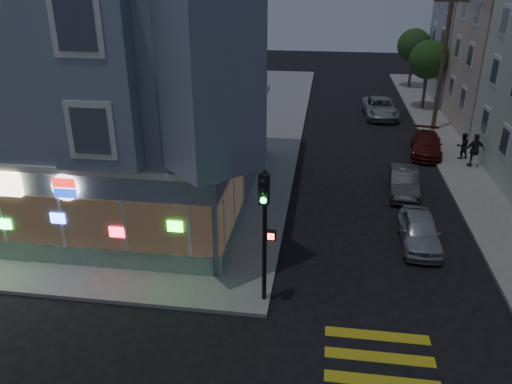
% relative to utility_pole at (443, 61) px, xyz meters
% --- Properties ---
extents(ground, '(120.00, 120.00, 0.00)m').
position_rel_utility_pole_xyz_m(ground, '(-12.00, -24.00, -4.80)').
color(ground, black).
rests_on(ground, ground).
extents(sidewalk_nw, '(33.00, 42.00, 0.15)m').
position_rel_utility_pole_xyz_m(sidewalk_nw, '(-25.50, -1.00, -4.72)').
color(sidewalk_nw, gray).
rests_on(sidewalk_nw, ground).
extents(corner_building, '(14.60, 14.60, 11.40)m').
position_rel_utility_pole_xyz_m(corner_building, '(-18.00, -13.02, 1.02)').
color(corner_building, slate).
rests_on(corner_building, sidewalk_nw).
extents(utility_pole, '(2.20, 0.30, 9.00)m').
position_rel_utility_pole_xyz_m(utility_pole, '(0.00, 0.00, 0.00)').
color(utility_pole, '#4C3826').
rests_on(utility_pole, sidewalk_ne).
extents(street_tree_near, '(3.00, 3.00, 5.30)m').
position_rel_utility_pole_xyz_m(street_tree_near, '(0.20, 6.00, -0.86)').
color(street_tree_near, '#4C3826').
rests_on(street_tree_near, sidewalk_ne).
extents(street_tree_far, '(3.00, 3.00, 5.30)m').
position_rel_utility_pole_xyz_m(street_tree_far, '(0.20, 14.00, -0.86)').
color(street_tree_far, '#4C3826').
rests_on(street_tree_far, sidewalk_ne).
extents(pedestrian_a, '(0.89, 0.79, 1.54)m').
position_rel_utility_pole_xyz_m(pedestrian_a, '(0.59, -5.83, -3.88)').
color(pedestrian_a, black).
rests_on(pedestrian_a, sidewalk_ne).
extents(pedestrian_b, '(1.19, 0.69, 1.91)m').
position_rel_utility_pole_xyz_m(pedestrian_b, '(0.93, -7.12, -3.69)').
color(pedestrian_b, '#27242D').
rests_on(pedestrian_b, sidewalk_ne).
extents(parked_car_a, '(1.60, 3.79, 1.28)m').
position_rel_utility_pole_xyz_m(parked_car_a, '(-3.40, -16.37, -4.16)').
color(parked_car_a, '#B6BABE').
rests_on(parked_car_a, ground).
extents(parked_car_b, '(1.61, 3.94, 1.27)m').
position_rel_utility_pole_xyz_m(parked_car_b, '(-3.40, -11.17, -4.16)').
color(parked_car_b, '#3D4043').
rests_on(parked_car_b, ground).
extents(parked_car_c, '(2.34, 4.53, 1.26)m').
position_rel_utility_pole_xyz_m(parked_car_c, '(-1.30, -5.00, -4.17)').
color(parked_car_c, '#5A1914').
rests_on(parked_car_c, ground).
extents(parked_car_d, '(2.65, 5.23, 1.42)m').
position_rel_utility_pole_xyz_m(parked_car_d, '(-3.40, 3.25, -4.09)').
color(parked_car_d, '#A8ACB3').
rests_on(parked_car_d, ground).
extents(traffic_signal, '(0.56, 0.53, 4.69)m').
position_rel_utility_pole_xyz_m(traffic_signal, '(-9.18, -21.26, -1.48)').
color(traffic_signal, black).
rests_on(traffic_signal, sidewalk_nw).
extents(fire_hydrant, '(0.41, 0.23, 0.70)m').
position_rel_utility_pole_xyz_m(fire_hydrant, '(1.00, -7.26, -4.28)').
color(fire_hydrant, silver).
rests_on(fire_hydrant, sidewalk_ne).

